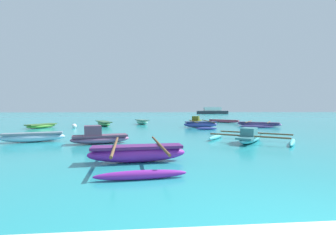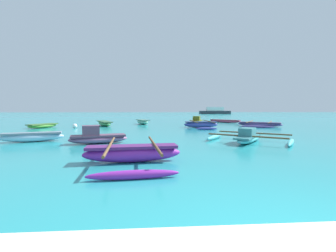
{
  "view_description": "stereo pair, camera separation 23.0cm",
  "coord_description": "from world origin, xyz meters",
  "px_view_note": "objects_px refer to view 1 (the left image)",
  "views": [
    {
      "loc": [
        -2.09,
        -1.47,
        1.48
      ],
      "look_at": [
        -0.73,
        15.09,
        0.25
      ],
      "focal_mm": 24.0,
      "sensor_mm": 36.0,
      "label": 1
    },
    {
      "loc": [
        -1.86,
        -1.49,
        1.48
      ],
      "look_at": [
        -0.73,
        15.09,
        0.25
      ],
      "focal_mm": 24.0,
      "sensor_mm": 36.0,
      "label": 2
    }
  ],
  "objects_px": {
    "moored_boat_4": "(142,122)",
    "moored_boat_3": "(33,137)",
    "moored_boat_5": "(196,121)",
    "moored_boat_7": "(251,137)",
    "moored_boat_10": "(259,124)",
    "moored_boat_0": "(138,153)",
    "moored_boat_2": "(223,121)",
    "moored_boat_1": "(104,123)",
    "moored_boat_9": "(99,137)",
    "moored_boat_6": "(201,124)",
    "mooring_buoy_0": "(74,126)",
    "moored_boat_8": "(41,126)",
    "distant_ferry": "(212,111)"
  },
  "relations": [
    {
      "from": "moored_boat_3",
      "to": "distant_ferry",
      "type": "bearing_deg",
      "value": 50.62
    },
    {
      "from": "moored_boat_0",
      "to": "moored_boat_7",
      "type": "xyz_separation_m",
      "value": [
        4.95,
        3.58,
        -0.02
      ]
    },
    {
      "from": "moored_boat_2",
      "to": "moored_boat_8",
      "type": "distance_m",
      "value": 18.02
    },
    {
      "from": "moored_boat_10",
      "to": "distant_ferry",
      "type": "distance_m",
      "value": 55.85
    },
    {
      "from": "moored_boat_3",
      "to": "moored_boat_5",
      "type": "bearing_deg",
      "value": 33.4
    },
    {
      "from": "moored_boat_7",
      "to": "moored_boat_8",
      "type": "xyz_separation_m",
      "value": [
        -13.22,
        8.74,
        -0.03
      ]
    },
    {
      "from": "moored_boat_5",
      "to": "mooring_buoy_0",
      "type": "bearing_deg",
      "value": 135.15
    },
    {
      "from": "moored_boat_6",
      "to": "moored_boat_2",
      "type": "bearing_deg",
      "value": 59.51
    },
    {
      "from": "moored_boat_4",
      "to": "mooring_buoy_0",
      "type": "relative_size",
      "value": 6.7
    },
    {
      "from": "moored_boat_0",
      "to": "moored_boat_4",
      "type": "bearing_deg",
      "value": 85.84
    },
    {
      "from": "distant_ferry",
      "to": "mooring_buoy_0",
      "type": "bearing_deg",
      "value": -115.85
    },
    {
      "from": "moored_boat_8",
      "to": "mooring_buoy_0",
      "type": "xyz_separation_m",
      "value": [
        2.68,
        -0.44,
        -0.01
      ]
    },
    {
      "from": "moored_boat_4",
      "to": "moored_boat_10",
      "type": "height_order",
      "value": "moored_boat_4"
    },
    {
      "from": "moored_boat_9",
      "to": "distant_ferry",
      "type": "bearing_deg",
      "value": 54.39
    },
    {
      "from": "moored_boat_10",
      "to": "moored_boat_5",
      "type": "bearing_deg",
      "value": 175.54
    },
    {
      "from": "moored_boat_6",
      "to": "moored_boat_9",
      "type": "height_order",
      "value": "moored_boat_9"
    },
    {
      "from": "moored_boat_7",
      "to": "moored_boat_10",
      "type": "relative_size",
      "value": 0.88
    },
    {
      "from": "moored_boat_8",
      "to": "distant_ferry",
      "type": "relative_size",
      "value": 0.26
    },
    {
      "from": "moored_boat_8",
      "to": "moored_boat_4",
      "type": "bearing_deg",
      "value": -37.31
    },
    {
      "from": "moored_boat_0",
      "to": "distant_ferry",
      "type": "bearing_deg",
      "value": 66.82
    },
    {
      "from": "moored_boat_7",
      "to": "moored_boat_10",
      "type": "bearing_deg",
      "value": 7.83
    },
    {
      "from": "moored_boat_4",
      "to": "moored_boat_9",
      "type": "xyz_separation_m",
      "value": [
        -1.42,
        -12.54,
        0.02
      ]
    },
    {
      "from": "moored_boat_2",
      "to": "moored_boat_4",
      "type": "distance_m",
      "value": 9.39
    },
    {
      "from": "moored_boat_1",
      "to": "moored_boat_7",
      "type": "bearing_deg",
      "value": 15.48
    },
    {
      "from": "moored_boat_1",
      "to": "mooring_buoy_0",
      "type": "height_order",
      "value": "moored_boat_1"
    },
    {
      "from": "moored_boat_6",
      "to": "moored_boat_5",
      "type": "bearing_deg",
      "value": 83.8
    },
    {
      "from": "moored_boat_9",
      "to": "mooring_buoy_0",
      "type": "relative_size",
      "value": 7.25
    },
    {
      "from": "moored_boat_8",
      "to": "moored_boat_0",
      "type": "bearing_deg",
      "value": -119.23
    },
    {
      "from": "moored_boat_0",
      "to": "moored_boat_2",
      "type": "height_order",
      "value": "moored_boat_0"
    },
    {
      "from": "moored_boat_0",
      "to": "moored_boat_4",
      "type": "xyz_separation_m",
      "value": [
        -0.42,
        16.12,
        0.02
      ]
    },
    {
      "from": "moored_boat_1",
      "to": "moored_boat_3",
      "type": "distance_m",
      "value": 10.1
    },
    {
      "from": "moored_boat_3",
      "to": "moored_boat_10",
      "type": "xyz_separation_m",
      "value": [
        14.81,
        8.37,
        -0.04
      ]
    },
    {
      "from": "moored_boat_4",
      "to": "mooring_buoy_0",
      "type": "bearing_deg",
      "value": -74.18
    },
    {
      "from": "moored_boat_3",
      "to": "moored_boat_10",
      "type": "distance_m",
      "value": 17.01
    },
    {
      "from": "distant_ferry",
      "to": "moored_boat_4",
      "type": "bearing_deg",
      "value": -112.96
    },
    {
      "from": "moored_boat_4",
      "to": "moored_boat_6",
      "type": "height_order",
      "value": "moored_boat_6"
    },
    {
      "from": "moored_boat_4",
      "to": "moored_boat_3",
      "type": "bearing_deg",
      "value": -44.34
    },
    {
      "from": "mooring_buoy_0",
      "to": "moored_boat_6",
      "type": "bearing_deg",
      "value": -0.99
    },
    {
      "from": "moored_boat_2",
      "to": "moored_boat_8",
      "type": "relative_size",
      "value": 1.24
    },
    {
      "from": "moored_boat_5",
      "to": "moored_boat_7",
      "type": "bearing_deg",
      "value": -158.1
    },
    {
      "from": "moored_boat_1",
      "to": "moored_boat_8",
      "type": "distance_m",
      "value": 4.9
    },
    {
      "from": "moored_boat_4",
      "to": "moored_boat_6",
      "type": "relative_size",
      "value": 0.53
    },
    {
      "from": "moored_boat_6",
      "to": "moored_boat_7",
      "type": "xyz_separation_m",
      "value": [
        0.46,
        -8.12,
        -0.05
      ]
    },
    {
      "from": "moored_boat_3",
      "to": "distant_ferry",
      "type": "height_order",
      "value": "distant_ferry"
    },
    {
      "from": "moored_boat_8",
      "to": "mooring_buoy_0",
      "type": "bearing_deg",
      "value": -72.44
    },
    {
      "from": "moored_boat_7",
      "to": "moored_boat_9",
      "type": "relative_size",
      "value": 1.58
    },
    {
      "from": "moored_boat_2",
      "to": "moored_boat_7",
      "type": "height_order",
      "value": "moored_boat_7"
    },
    {
      "from": "moored_boat_0",
      "to": "moored_boat_2",
      "type": "distance_m",
      "value": 20.39
    },
    {
      "from": "distant_ferry",
      "to": "moored_boat_6",
      "type": "bearing_deg",
      "value": -106.8
    },
    {
      "from": "moored_boat_1",
      "to": "moored_boat_9",
      "type": "bearing_deg",
      "value": -13.35
    }
  ]
}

